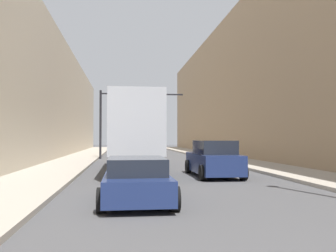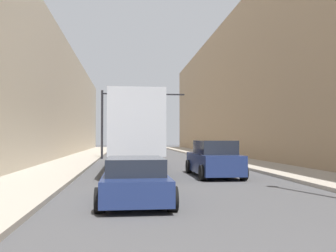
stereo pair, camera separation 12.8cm
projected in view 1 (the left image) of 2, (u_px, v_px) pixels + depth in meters
name	position (u px, v px, depth m)	size (l,w,h in m)	color
sidewalk_right	(227.00, 159.00, 31.97)	(3.29, 80.00, 0.15)	#B2A899
sidewalk_left	(76.00, 160.00, 30.43)	(3.29, 80.00, 0.15)	#B2A899
building_right	(278.00, 77.00, 32.76)	(6.00, 80.00, 14.37)	tan
building_left	(18.00, 92.00, 30.05)	(6.00, 80.00, 11.12)	beige
semi_truck	(133.00, 131.00, 21.60)	(2.41, 13.11, 3.96)	#B2B7C1
sedan_car	(136.00, 180.00, 10.95)	(2.07, 4.46, 1.30)	navy
suv_car	(213.00, 159.00, 18.15)	(2.08, 4.89, 1.74)	navy
traffic_signal_gantry	(122.00, 111.00, 33.65)	(7.56, 0.35, 6.14)	black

